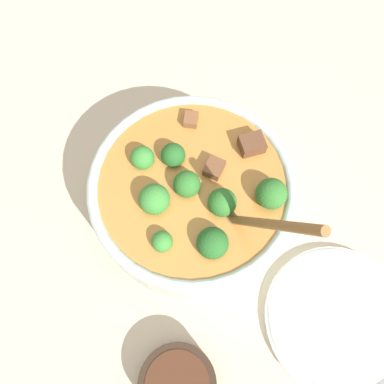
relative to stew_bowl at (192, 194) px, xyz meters
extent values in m
plane|color=#C6B293|center=(0.00, 0.00, -0.06)|extent=(4.00, 4.00, 0.00)
cylinder|color=#B2C6BC|center=(0.00, 0.00, -0.01)|extent=(0.30, 0.30, 0.10)
torus|color=#B2C6BC|center=(0.00, 0.00, 0.04)|extent=(0.30, 0.30, 0.02)
cylinder|color=#B27533|center=(0.00, 0.00, 0.01)|extent=(0.27, 0.27, 0.06)
sphere|color=#2D6B28|center=(0.00, 0.01, 0.05)|extent=(0.04, 0.04, 0.04)
cylinder|color=#6B9956|center=(0.00, 0.01, 0.02)|extent=(0.01, 0.01, 0.02)
sphere|color=#387F33|center=(0.07, 0.04, 0.05)|extent=(0.03, 0.03, 0.03)
cylinder|color=#6B9956|center=(0.07, 0.04, 0.02)|extent=(0.01, 0.01, 0.02)
sphere|color=#2D6B28|center=(-0.05, -0.02, 0.05)|extent=(0.04, 0.04, 0.04)
cylinder|color=#6B9956|center=(-0.05, -0.02, 0.02)|extent=(0.01, 0.01, 0.02)
sphere|color=#235B23|center=(0.05, 0.00, 0.05)|extent=(0.04, 0.04, 0.04)
cylinder|color=#6B9956|center=(0.05, 0.00, 0.02)|extent=(0.01, 0.01, 0.02)
sphere|color=#387F33|center=(-0.05, 0.08, 0.04)|extent=(0.03, 0.03, 0.03)
cylinder|color=#6B9956|center=(-0.05, 0.08, 0.02)|extent=(0.01, 0.01, 0.01)
sphere|color=#387F33|center=(0.01, 0.06, 0.05)|extent=(0.04, 0.04, 0.04)
cylinder|color=#6B9956|center=(0.01, 0.06, 0.02)|extent=(0.02, 0.02, 0.02)
sphere|color=#235B23|center=(-0.09, 0.03, 0.05)|extent=(0.04, 0.04, 0.04)
cylinder|color=#6B9956|center=(-0.09, 0.03, 0.02)|extent=(0.01, 0.01, 0.02)
sphere|color=#2D6B28|center=(-0.08, -0.08, 0.05)|extent=(0.04, 0.04, 0.04)
cylinder|color=#6B9956|center=(-0.08, -0.08, 0.02)|extent=(0.02, 0.02, 0.02)
cube|color=brown|center=(0.00, -0.04, 0.04)|extent=(0.03, 0.04, 0.02)
cube|color=brown|center=(0.00, -0.10, 0.04)|extent=(0.04, 0.04, 0.03)
cube|color=brown|center=(0.09, -0.06, 0.04)|extent=(0.03, 0.03, 0.02)
ellipsoid|color=brown|center=(-0.07, -0.02, 0.03)|extent=(0.04, 0.03, 0.01)
cylinder|color=brown|center=(-0.12, -0.03, 0.11)|extent=(0.10, 0.04, 0.17)
cylinder|color=black|center=(-0.20, 0.16, -0.04)|extent=(0.10, 0.10, 0.04)
cylinder|color=#472819|center=(-0.20, 0.16, -0.03)|extent=(0.09, 0.09, 0.01)
cylinder|color=white|center=(-0.27, -0.08, -0.06)|extent=(0.22, 0.22, 0.01)
torus|color=white|center=(-0.27, -0.08, -0.05)|extent=(0.21, 0.21, 0.01)
camera|label=1|loc=(-0.17, 0.11, 0.52)|focal=35.00mm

